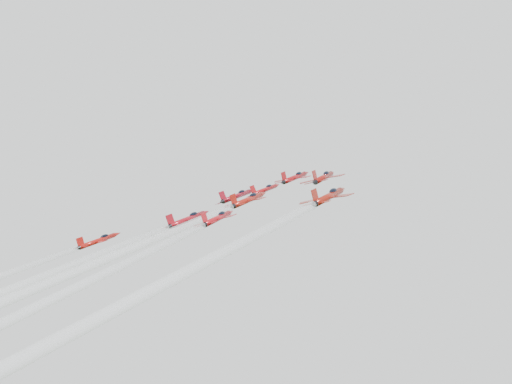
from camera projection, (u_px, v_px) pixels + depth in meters
The scene contains 7 objects.
jet_lead at pixel (295, 177), 159.80m from camera, with size 10.31×13.47×7.65m.
jet_row2_left at pixel (237, 196), 151.02m from camera, with size 9.85×12.87×7.31m.
jet_row2_center at pixel (265, 189), 147.24m from camera, with size 8.57×11.19×6.35m.
jet_row2_right at pixel (324, 177), 138.32m from camera, with size 10.42×13.60×7.73m.
jet_center at pixel (73, 273), 92.87m from camera, with size 10.09×97.97×50.80m.
jet_rear_right at pixel (27, 301), 78.88m from camera, with size 8.71×84.64×43.89m.
jet_rear_farright at pixel (139, 294), 63.88m from camera, with size 9.45×91.82×47.61m.
Camera 1 is at (74.82, -104.96, 98.87)m, focal length 45.00 mm.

